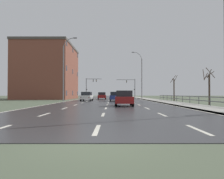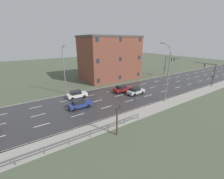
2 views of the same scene
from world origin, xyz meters
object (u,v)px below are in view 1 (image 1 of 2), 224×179
object	(u,v)px
car_near_left	(115,96)
car_distant	(115,96)
car_near_right	(124,98)
car_far_right	(87,96)
street_lamp_foreground	(223,25)
street_lamp_midground	(141,76)
traffic_signal_right	(131,85)
traffic_signal_left	(90,84)
car_far_left	(102,96)
brick_building	(48,72)
street_lamp_left_bank	(64,70)

from	to	relation	value
car_near_left	car_distant	bearing A→B (deg)	-93.52
car_near_right	car_far_right	world-z (taller)	same
street_lamp_foreground	street_lamp_midground	distance (m)	37.65
street_lamp_foreground	car_distant	world-z (taller)	street_lamp_foreground
street_lamp_foreground	traffic_signal_right	bearing A→B (deg)	90.74
traffic_signal_left	car_near_right	distance (m)	49.33
street_lamp_midground	street_lamp_foreground	bearing A→B (deg)	-89.99
traffic_signal_left	car_far_right	size ratio (longest dim) A/B	1.52
traffic_signal_left	car_near_left	size ratio (longest dim) A/B	1.52
car_near_left	car_far_left	bearing A→B (deg)	-152.98
street_lamp_foreground	car_near_left	world-z (taller)	street_lamp_foreground
street_lamp_midground	car_far_right	bearing A→B (deg)	-129.02
traffic_signal_right	car_far_left	xyz separation A→B (m)	(-8.44, -22.14, -3.23)
car_distant	brick_building	world-z (taller)	brick_building
car_near_right	car_near_left	bearing A→B (deg)	92.27
traffic_signal_right	brick_building	size ratio (longest dim) A/B	0.36
traffic_signal_left	street_lamp_midground	bearing A→B (deg)	-53.87
car_far_left	street_lamp_midground	bearing A→B (deg)	19.40
traffic_signal_right	car_near_left	world-z (taller)	traffic_signal_right
car_far_left	car_near_right	world-z (taller)	same
street_lamp_left_bank	street_lamp_midground	bearing A→B (deg)	45.28
car_distant	traffic_signal_right	bearing A→B (deg)	80.55
street_lamp_left_bank	car_far_right	size ratio (longest dim) A/B	2.57
traffic_signal_right	car_near_right	world-z (taller)	traffic_signal_right
street_lamp_midground	traffic_signal_right	world-z (taller)	street_lamp_midground
car_near_left	car_near_right	xyz separation A→B (m)	(0.48, -27.08, 0.00)
traffic_signal_right	street_lamp_foreground	bearing A→B (deg)	-89.26
street_lamp_foreground	street_lamp_midground	world-z (taller)	street_lamp_foreground
car_near_right	car_far_left	bearing A→B (deg)	98.99
car_far_right	brick_building	world-z (taller)	brick_building
car_distant	brick_building	size ratio (longest dim) A/B	0.24
car_near_left	car_far_right	bearing A→B (deg)	-115.74
street_lamp_midground	car_distant	world-z (taller)	street_lamp_midground
street_lamp_midground	street_lamp_left_bank	distance (m)	21.20
traffic_signal_left	car_far_left	distance (m)	23.88
car_far_right	brick_building	size ratio (longest dim) A/B	0.25
traffic_signal_left	car_near_left	world-z (taller)	traffic_signal_left
car_far_right	car_near_left	bearing A→B (deg)	68.88
street_lamp_foreground	street_lamp_midground	size ratio (longest dim) A/B	1.01
street_lamp_midground	car_far_left	xyz separation A→B (m)	(-9.16, -3.73, -4.68)
car_distant	car_far_right	bearing A→B (deg)	165.69
car_near_left	street_lamp_foreground	bearing A→B (deg)	-82.67
car_far_left	street_lamp_foreground	bearing A→B (deg)	-77.63
street_lamp_left_bank	car_near_right	size ratio (longest dim) A/B	2.59
street_lamp_left_bank	traffic_signal_right	size ratio (longest dim) A/B	1.78
street_lamp_foreground	car_distant	xyz separation A→B (m)	(-6.42, 22.48, -4.76)
traffic_signal_right	brick_building	bearing A→B (deg)	-141.17
street_lamp_left_bank	brick_building	bearing A→B (deg)	114.65
car_far_left	brick_building	xyz separation A→B (m)	(-13.15, 4.77, 5.66)
car_distant	car_near_left	size ratio (longest dim) A/B	0.98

